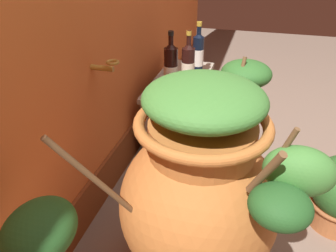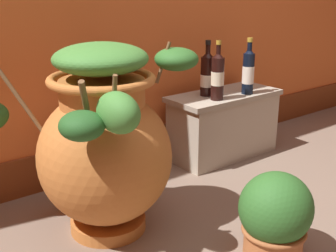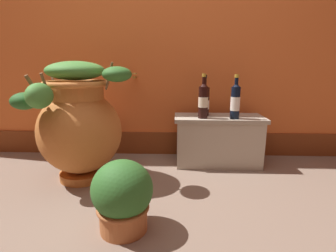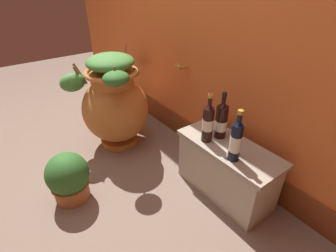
# 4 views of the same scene
# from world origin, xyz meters

# --- Properties ---
(ground_plane) EXTENTS (7.00, 7.00, 0.00)m
(ground_plane) POSITION_xyz_m (0.00, 0.00, 0.00)
(ground_plane) COLOR #7A6656
(terracotta_urn) EXTENTS (0.89, 0.84, 0.82)m
(terracotta_urn) POSITION_xyz_m (-0.43, 0.57, 0.41)
(terracotta_urn) COLOR #C17033
(terracotta_urn) RESTS_ON ground_plane
(stone_ledge) EXTENTS (0.70, 0.31, 0.40)m
(stone_ledge) POSITION_xyz_m (0.58, 0.88, 0.21)
(stone_ledge) COLOR #B2A893
(stone_ledge) RESTS_ON ground_plane
(wine_bottle_left) EXTENTS (0.07, 0.07, 0.33)m
(wine_bottle_left) POSITION_xyz_m (0.69, 0.79, 0.54)
(wine_bottle_left) COLOR black
(wine_bottle_left) RESTS_ON stone_ledge
(wine_bottle_middle) EXTENTS (0.08, 0.08, 0.32)m
(wine_bottle_middle) POSITION_xyz_m (0.47, 0.91, 0.53)
(wine_bottle_middle) COLOR black
(wine_bottle_middle) RESTS_ON stone_ledge
(wine_bottle_right) EXTENTS (0.07, 0.07, 0.34)m
(wine_bottle_right) POSITION_xyz_m (0.45, 0.80, 0.54)
(wine_bottle_right) COLOR black
(wine_bottle_right) RESTS_ON stone_ledge
(potted_shrub) EXTENTS (0.29, 0.28, 0.36)m
(potted_shrub) POSITION_xyz_m (-0.01, -0.01, 0.18)
(potted_shrub) COLOR #B26638
(potted_shrub) RESTS_ON ground_plane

